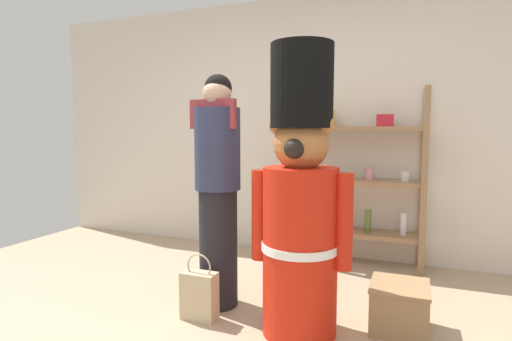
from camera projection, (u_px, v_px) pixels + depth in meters
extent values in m
cube|color=silver|center=(319.00, 127.00, 4.06)|extent=(6.40, 0.12, 2.60)
cube|color=#93704C|center=(284.00, 177.00, 3.85)|extent=(0.05, 0.05, 1.64)
cube|color=#93704C|center=(424.00, 183.00, 3.40)|extent=(0.05, 0.05, 1.64)
cube|color=#93704C|center=(293.00, 174.00, 4.13)|extent=(0.05, 0.05, 1.64)
cube|color=#93704C|center=(423.00, 179.00, 3.68)|extent=(0.05, 0.05, 1.64)
cube|color=#93704C|center=(351.00, 232.00, 3.82)|extent=(1.25, 0.30, 0.04)
cube|color=#93704C|center=(352.00, 181.00, 3.77)|extent=(1.25, 0.30, 0.04)
cube|color=#93704C|center=(353.00, 129.00, 3.72)|extent=(1.25, 0.30, 0.04)
cylinder|color=yellow|center=(304.00, 172.00, 3.93)|extent=(0.09, 0.09, 0.11)
cylinder|color=green|center=(335.00, 173.00, 3.80)|extent=(0.08, 0.08, 0.10)
cylinder|color=pink|center=(370.00, 174.00, 3.72)|extent=(0.08, 0.08, 0.11)
cylinder|color=white|center=(405.00, 176.00, 3.60)|extent=(0.07, 0.07, 0.09)
cylinder|color=#B27226|center=(303.00, 215.00, 3.97)|extent=(0.08, 0.08, 0.23)
cylinder|color=navy|center=(335.00, 219.00, 3.89)|extent=(0.06, 0.06, 0.17)
cylinder|color=#596B33|center=(368.00, 221.00, 3.72)|extent=(0.06, 0.06, 0.21)
cylinder|color=silver|center=(403.00, 224.00, 3.64)|extent=(0.06, 0.06, 0.20)
cube|color=gold|center=(324.00, 119.00, 3.81)|extent=(0.19, 0.15, 0.15)
cube|color=#B21E2D|center=(385.00, 121.00, 3.61)|extent=(0.14, 0.12, 0.11)
cylinder|color=red|center=(300.00, 251.00, 2.45)|extent=(0.46, 0.46, 1.04)
cylinder|color=white|center=(300.00, 246.00, 2.45)|extent=(0.48, 0.48, 0.05)
sphere|color=#AC6B39|center=(301.00, 144.00, 2.39)|extent=(0.34, 0.34, 0.34)
sphere|color=#AC6B39|center=(279.00, 125.00, 2.43)|extent=(0.12, 0.12, 0.12)
sphere|color=#AC6B39|center=(325.00, 125.00, 2.33)|extent=(0.12, 0.12, 0.12)
cylinder|color=black|center=(302.00, 86.00, 2.36)|extent=(0.37, 0.37, 0.49)
cylinder|color=red|center=(260.00, 215.00, 2.53)|extent=(0.11, 0.11, 0.57)
cylinder|color=red|center=(344.00, 222.00, 2.34)|extent=(0.11, 0.11, 0.57)
sphere|color=black|center=(294.00, 149.00, 2.25)|extent=(0.12, 0.12, 0.12)
cylinder|color=black|center=(218.00, 248.00, 2.87)|extent=(0.27, 0.27, 0.85)
cylinder|color=#2D3351|center=(217.00, 149.00, 2.80)|extent=(0.32, 0.32, 0.57)
sphere|color=tan|center=(217.00, 95.00, 2.76)|extent=(0.20, 0.20, 0.20)
cube|color=#993338|center=(213.00, 114.00, 2.72)|extent=(0.34, 0.04, 0.20)
sphere|color=black|center=(218.00, 88.00, 2.77)|extent=(0.19, 0.19, 0.19)
cube|color=#C1AD89|center=(199.00, 296.00, 2.67)|extent=(0.24, 0.12, 0.32)
torus|color=#C1AD89|center=(199.00, 267.00, 2.65)|extent=(0.18, 0.01, 0.18)
cube|color=#9E7A51|center=(399.00, 309.00, 2.52)|extent=(0.34, 0.36, 0.28)
cube|color=#9E7A51|center=(400.00, 286.00, 2.51)|extent=(0.35, 0.37, 0.02)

